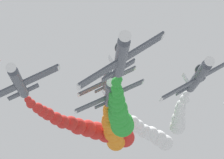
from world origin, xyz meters
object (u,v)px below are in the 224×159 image
airplane_left_inner (198,77)px  airplane_right_inner (19,82)px  airplane_left_outer (109,94)px  airplane_lead (121,57)px  airplane_high_slot (107,79)px

airplane_left_inner → airplane_right_inner: size_ratio=1.00×
airplane_right_inner → airplane_left_outer: size_ratio=1.00×
airplane_lead → airplane_right_inner: airplane_lead is taller
airplane_left_inner → airplane_left_outer: (9.30, -8.34, 0.03)m
airplane_right_inner → airplane_left_inner: bearing=178.9°
airplane_lead → airplane_left_outer: 17.02m
airplane_left_inner → airplane_high_slot: 21.46m
airplane_right_inner → airplane_high_slot: airplane_high_slot is taller
airplane_right_inner → airplane_lead: bearing=139.1°
airplane_left_inner → airplane_left_outer: airplane_left_inner is taller
airplane_right_inner → airplane_high_slot: size_ratio=1.00×
airplane_lead → airplane_left_outer: airplane_left_outer is taller
airplane_left_inner → airplane_right_inner: (19.26, -0.38, -0.77)m
airplane_right_inner → airplane_high_slot: 21.63m
airplane_lead → airplane_high_slot: size_ratio=1.00×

